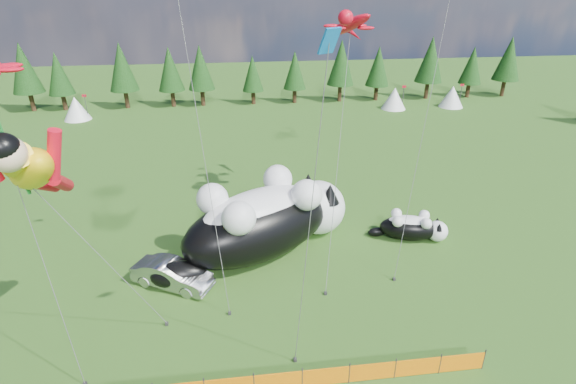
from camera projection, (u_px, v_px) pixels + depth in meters
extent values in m
plane|color=#0B3309|center=(229.00, 342.00, 21.16)|extent=(160.00, 160.00, 0.00)
cylinder|color=#262626|center=(254.00, 383.00, 18.35)|extent=(0.06, 0.06, 1.10)
cylinder|color=#262626|center=(302.00, 378.00, 18.58)|extent=(0.06, 0.06, 1.10)
cylinder|color=#262626|center=(349.00, 373.00, 18.81)|extent=(0.06, 0.06, 1.10)
cylinder|color=#262626|center=(395.00, 368.00, 19.04)|extent=(0.06, 0.06, 1.10)
cylinder|color=#262626|center=(440.00, 364.00, 19.27)|extent=(0.06, 0.06, 1.10)
cylinder|color=#262626|center=(484.00, 359.00, 19.50)|extent=(0.06, 0.06, 1.10)
cube|color=orange|center=(278.00, 381.00, 18.49)|extent=(2.00, 0.04, 0.90)
cube|color=orange|center=(326.00, 376.00, 18.72)|extent=(2.00, 0.04, 0.90)
cube|color=orange|center=(372.00, 372.00, 18.95)|extent=(2.00, 0.04, 0.90)
cube|color=orange|center=(418.00, 367.00, 19.18)|extent=(2.00, 0.04, 0.90)
cube|color=orange|center=(462.00, 362.00, 19.41)|extent=(2.00, 0.04, 0.90)
ellipsoid|color=black|center=(259.00, 226.00, 27.13)|extent=(11.10, 9.15, 4.04)
ellipsoid|color=white|center=(259.00, 211.00, 26.70)|extent=(8.29, 6.74, 2.47)
sphere|color=white|center=(318.00, 207.00, 29.82)|extent=(3.59, 3.59, 3.59)
sphere|color=#D35263|center=(335.00, 201.00, 30.66)|extent=(0.50, 0.50, 0.50)
ellipsoid|color=black|center=(179.00, 275.00, 24.70)|extent=(3.51, 2.94, 1.57)
cone|color=black|center=(330.00, 193.00, 28.43)|extent=(1.26, 1.26, 1.26)
cone|color=black|center=(308.00, 182.00, 29.98)|extent=(1.26, 1.26, 1.26)
sphere|color=white|center=(278.00, 179.00, 28.72)|extent=(1.89, 1.89, 1.89)
sphere|color=white|center=(307.00, 195.00, 26.62)|extent=(1.89, 1.89, 1.89)
sphere|color=white|center=(212.00, 199.00, 26.13)|extent=(1.89, 1.89, 1.89)
sphere|color=white|center=(239.00, 218.00, 24.03)|extent=(1.89, 1.89, 1.89)
ellipsoid|color=black|center=(409.00, 228.00, 29.39)|extent=(4.17, 2.75, 1.53)
ellipsoid|color=white|center=(410.00, 223.00, 29.23)|extent=(3.13, 2.00, 0.94)
sphere|color=white|center=(437.00, 231.00, 29.20)|extent=(1.36, 1.36, 1.36)
sphere|color=#D35263|center=(446.00, 232.00, 29.12)|extent=(0.19, 0.19, 0.19)
ellipsoid|color=black|center=(377.00, 232.00, 29.85)|extent=(1.31, 0.89, 0.60)
cone|color=black|center=(439.00, 227.00, 28.60)|extent=(0.48, 0.48, 0.48)
cone|color=black|center=(437.00, 221.00, 29.33)|extent=(0.48, 0.48, 0.48)
sphere|color=white|center=(424.00, 215.00, 29.46)|extent=(0.72, 0.72, 0.72)
sphere|color=white|center=(426.00, 223.00, 28.47)|extent=(0.72, 0.72, 0.72)
sphere|color=white|center=(396.00, 213.00, 29.69)|extent=(0.72, 0.72, 0.72)
sphere|color=white|center=(398.00, 222.00, 28.69)|extent=(0.72, 0.72, 0.72)
imported|color=#A2A1A6|center=(172.00, 274.00, 24.79)|extent=(4.80, 3.56, 1.51)
cylinder|color=#595959|center=(109.00, 257.00, 19.38)|extent=(0.03, 0.03, 9.84)
cube|color=#262626|center=(167.00, 324.00, 22.20)|extent=(0.15, 0.15, 0.16)
cylinder|color=#595959|center=(338.00, 149.00, 26.33)|extent=(0.03, 0.03, 16.57)
cube|color=#262626|center=(326.00, 293.00, 24.35)|extent=(0.15, 0.15, 0.16)
cylinder|color=#595959|center=(37.00, 243.00, 17.03)|extent=(0.03, 0.03, 12.86)
cube|color=#262626|center=(85.00, 384.00, 18.89)|extent=(0.15, 0.15, 0.16)
cube|color=#18882D|center=(0.00, 144.00, 16.34)|extent=(0.21, 0.21, 4.65)
cylinder|color=#595959|center=(204.00, 155.00, 21.03)|extent=(0.03, 0.03, 16.26)
cube|color=#262626|center=(230.00, 313.00, 22.91)|extent=(0.15, 0.15, 0.16)
cylinder|color=#595959|center=(436.00, 68.00, 24.21)|extent=(0.03, 0.03, 23.64)
cube|color=#262626|center=(394.00, 279.00, 25.51)|extent=(0.15, 0.15, 0.16)
cylinder|color=#595959|center=(309.00, 232.00, 16.70)|extent=(0.03, 0.03, 13.76)
cube|color=#262626|center=(295.00, 360.00, 20.10)|extent=(0.15, 0.15, 0.16)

